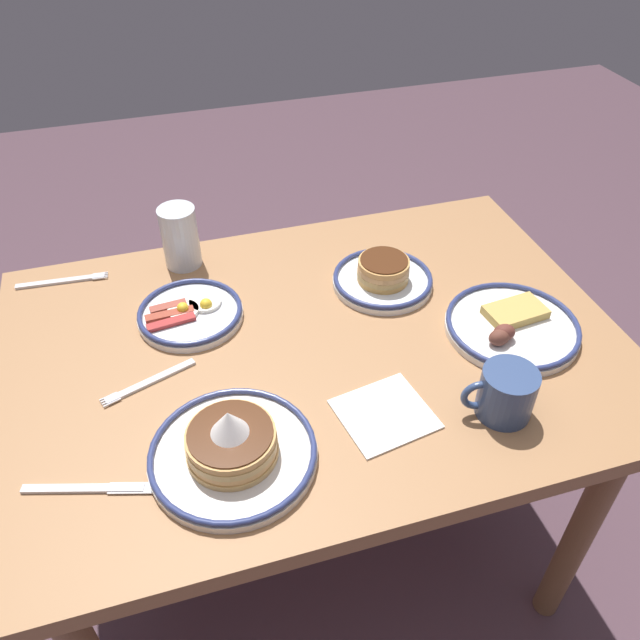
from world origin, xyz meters
TOP-DOWN VIEW (x-y plane):
  - ground_plane at (0.00, 0.00)m, footprint 6.00×6.00m
  - dining_table at (0.00, 0.00)m, footprint 1.18×0.82m
  - plate_near_main at (-0.19, -0.14)m, footprint 0.21×0.21m
  - plate_center_pancakes at (0.22, -0.14)m, footprint 0.21×0.21m
  - plate_far_companion at (0.20, 0.22)m, footprint 0.27×0.27m
  - plate_far_side at (-0.38, 0.08)m, footprint 0.26×0.26m
  - coffee_mug at (-0.26, 0.26)m, footprint 0.13×0.09m
  - drinking_glass at (0.20, -0.34)m, footprint 0.08×0.08m
  - paper_napkin at (-0.07, 0.21)m, footprint 0.17×0.16m
  - fork_near at (0.46, -0.34)m, footprint 0.19×0.03m
  - fork_far at (0.31, 0.02)m, footprint 0.17×0.08m
  - butter_knife at (0.41, 0.22)m, footprint 0.22×0.08m

SIDE VIEW (x-z plane):
  - ground_plane at x=0.00m, z-range 0.00..0.00m
  - dining_table at x=0.00m, z-range 0.27..1.01m
  - paper_napkin at x=-0.07m, z-range 0.74..0.74m
  - butter_knife at x=0.41m, z-range 0.74..0.74m
  - fork_near at x=0.46m, z-range 0.74..0.74m
  - fork_far at x=0.31m, z-range 0.74..0.74m
  - plate_center_pancakes at x=0.22m, z-range 0.73..0.77m
  - plate_far_side at x=-0.38m, z-range 0.73..0.77m
  - plate_near_main at x=-0.19m, z-range 0.73..0.79m
  - plate_far_companion at x=0.20m, z-range 0.71..0.82m
  - coffee_mug at x=-0.26m, z-range 0.74..0.83m
  - drinking_glass at x=0.20m, z-range 0.73..0.87m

